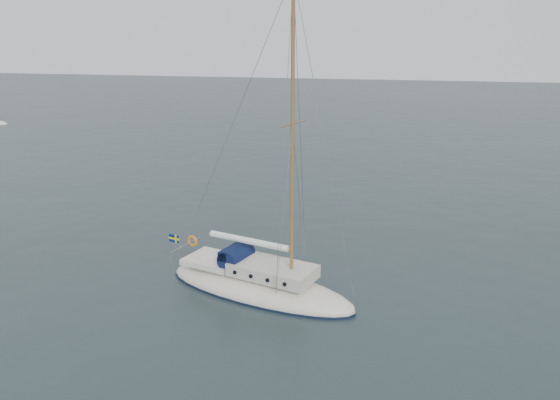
# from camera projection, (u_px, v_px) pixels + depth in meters

# --- Properties ---
(ground) EXTENTS (300.00, 300.00, 0.00)m
(ground) POSITION_uv_depth(u_px,v_px,m) (282.00, 288.00, 26.89)
(ground) COLOR black
(ground) RESTS_ON ground
(sailboat) EXTENTS (10.48, 3.14, 14.93)m
(sailboat) POSITION_uv_depth(u_px,v_px,m) (259.00, 271.00, 26.10)
(sailboat) COLOR beige
(sailboat) RESTS_ON ground
(dinghy) EXTENTS (2.55, 1.15, 0.37)m
(dinghy) POSITION_uv_depth(u_px,v_px,m) (258.00, 260.00, 29.90)
(dinghy) COLOR #535358
(dinghy) RESTS_ON ground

